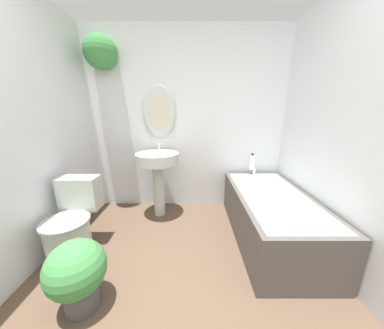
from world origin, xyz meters
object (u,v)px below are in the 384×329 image
pedestal_sink (157,167)px  bathtub (270,215)px  toilet (72,226)px  shampoo_bottle (251,162)px  potted_plant (76,272)px

pedestal_sink → bathtub: pedestal_sink is taller
toilet → shampoo_bottle: (1.95, 0.96, 0.37)m
pedestal_sink → bathtub: bearing=-20.8°
shampoo_bottle → potted_plant: shampoo_bottle is taller
pedestal_sink → potted_plant: bearing=-104.8°
pedestal_sink → shampoo_bottle: pedestal_sink is taller
pedestal_sink → potted_plant: (-0.34, -1.30, -0.36)m
shampoo_bottle → potted_plant: (-1.61, -1.49, -0.39)m
bathtub → shampoo_bottle: size_ratio=6.85×
bathtub → shampoo_bottle: (-0.03, 0.68, 0.42)m
bathtub → potted_plant: bathtub is taller
toilet → potted_plant: (0.34, -0.53, -0.01)m
toilet → shampoo_bottle: size_ratio=3.35×
toilet → pedestal_sink: bearing=48.3°
pedestal_sink → shampoo_bottle: (1.26, 0.19, 0.02)m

